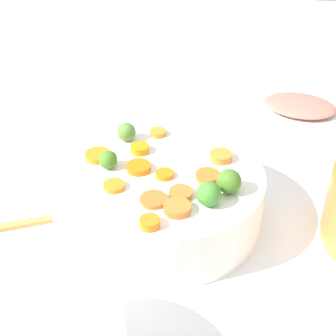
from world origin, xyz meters
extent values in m
cube|color=white|center=(0.00, 0.00, 0.01)|extent=(2.40, 2.40, 0.02)
cylinder|color=white|center=(0.00, -0.05, 0.07)|extent=(0.29, 0.29, 0.09)
cylinder|color=orange|center=(-0.11, -0.08, 0.12)|extent=(0.03, 0.03, 0.01)
cylinder|color=orange|center=(-0.05, -0.10, 0.12)|extent=(0.03, 0.03, 0.01)
cylinder|color=orange|center=(0.07, -0.06, 0.11)|extent=(0.05, 0.05, 0.01)
cylinder|color=orange|center=(-0.01, -0.10, 0.12)|extent=(0.05, 0.05, 0.01)
cylinder|color=orange|center=(-0.03, -0.16, 0.12)|extent=(0.04, 0.04, 0.01)
cylinder|color=orange|center=(0.01, 0.01, 0.12)|extent=(0.04, 0.04, 0.01)
cylinder|color=orange|center=(0.05, -0.03, 0.12)|extent=(0.04, 0.04, 0.01)
cylinder|color=orange|center=(0.09, -0.03, 0.12)|extent=(0.04, 0.04, 0.01)
cylinder|color=orange|center=(0.04, -0.12, 0.11)|extent=(0.03, 0.03, 0.01)
cylinder|color=orange|center=(0.12, -0.06, 0.12)|extent=(0.04, 0.04, 0.01)
cylinder|color=orange|center=(-0.05, 0.03, 0.12)|extent=(0.04, 0.04, 0.01)
cylinder|color=orange|center=(0.01, -0.05, 0.11)|extent=(0.04, 0.04, 0.01)
sphere|color=#5A8639|center=(-0.09, -0.13, 0.13)|extent=(0.03, 0.03, 0.03)
sphere|color=#477C26|center=(-0.01, -0.14, 0.13)|extent=(0.03, 0.03, 0.03)
sphere|color=#428830|center=(0.07, 0.01, 0.13)|extent=(0.03, 0.03, 0.03)
sphere|color=#487824|center=(0.03, 0.04, 0.13)|extent=(0.04, 0.04, 0.04)
cylinder|color=white|center=(-0.35, 0.18, 0.03)|extent=(0.27, 0.27, 0.01)
ellipsoid|color=#CC7261|center=(-0.37, 0.19, 0.04)|extent=(0.15, 0.18, 0.02)
camera|label=1|loc=(0.61, 0.02, 0.56)|focal=53.93mm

